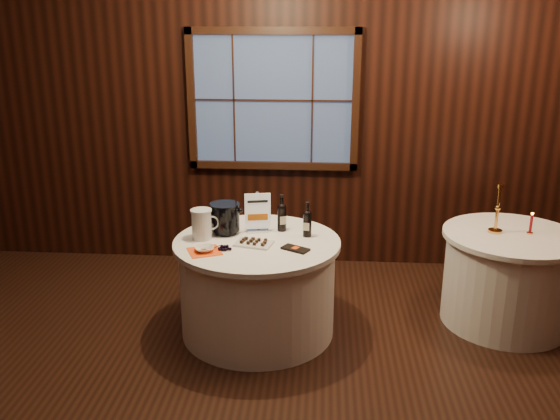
# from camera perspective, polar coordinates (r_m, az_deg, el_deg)

# --- Properties ---
(ground) EXTENTS (6.00, 6.00, 0.00)m
(ground) POSITION_cam_1_polar(r_m,az_deg,el_deg) (4.02, -3.77, -18.39)
(ground) COLOR black
(ground) RESTS_ON ground
(back_wall) EXTENTS (6.00, 0.10, 3.00)m
(back_wall) POSITION_cam_1_polar(r_m,az_deg,el_deg) (5.78, -0.66, 9.52)
(back_wall) COLOR black
(back_wall) RESTS_ON ground
(main_table) EXTENTS (1.28, 1.28, 0.77)m
(main_table) POSITION_cam_1_polar(r_m,az_deg,el_deg) (4.68, -2.18, -7.32)
(main_table) COLOR white
(main_table) RESTS_ON ground
(side_table) EXTENTS (1.08, 1.08, 0.77)m
(side_table) POSITION_cam_1_polar(r_m,az_deg,el_deg) (5.15, 21.04, -6.13)
(side_table) COLOR white
(side_table) RESTS_ON ground
(sign_stand) EXTENTS (0.20, 0.13, 0.33)m
(sign_stand) POSITION_cam_1_polar(r_m,az_deg,el_deg) (4.68, -2.18, -0.80)
(sign_stand) COLOR silver
(sign_stand) RESTS_ON main_table
(port_bottle_left) EXTENTS (0.07, 0.08, 0.30)m
(port_bottle_left) POSITION_cam_1_polar(r_m,az_deg,el_deg) (4.70, 0.17, -0.50)
(port_bottle_left) COLOR black
(port_bottle_left) RESTS_ON main_table
(port_bottle_right) EXTENTS (0.07, 0.07, 0.28)m
(port_bottle_right) POSITION_cam_1_polar(r_m,az_deg,el_deg) (4.58, 2.64, -1.12)
(port_bottle_right) COLOR black
(port_bottle_right) RESTS_ON main_table
(ice_bucket) EXTENTS (0.24, 0.24, 0.24)m
(ice_bucket) POSITION_cam_1_polar(r_m,az_deg,el_deg) (4.66, -5.30, -0.75)
(ice_bucket) COLOR black
(ice_bucket) RESTS_ON main_table
(chocolate_plate) EXTENTS (0.31, 0.24, 0.04)m
(chocolate_plate) POSITION_cam_1_polar(r_m,az_deg,el_deg) (4.44, -2.54, -3.15)
(chocolate_plate) COLOR silver
(chocolate_plate) RESTS_ON main_table
(chocolate_box) EXTENTS (0.22, 0.19, 0.02)m
(chocolate_box) POSITION_cam_1_polar(r_m,az_deg,el_deg) (4.34, 1.49, -3.76)
(chocolate_box) COLOR black
(chocolate_box) RESTS_ON main_table
(grape_bunch) EXTENTS (0.16, 0.06, 0.04)m
(grape_bunch) POSITION_cam_1_polar(r_m,az_deg,el_deg) (4.35, -5.37, -3.64)
(grape_bunch) COLOR black
(grape_bunch) RESTS_ON main_table
(glass_pitcher) EXTENTS (0.22, 0.16, 0.23)m
(glass_pitcher) POSITION_cam_1_polar(r_m,az_deg,el_deg) (4.56, -7.53, -1.35)
(glass_pitcher) COLOR silver
(glass_pitcher) RESTS_ON main_table
(orange_napkin) EXTENTS (0.30, 0.30, 0.00)m
(orange_napkin) POSITION_cam_1_polar(r_m,az_deg,el_deg) (4.35, -7.28, -3.97)
(orange_napkin) COLOR #FF4F15
(orange_napkin) RESTS_ON main_table
(cracker_bowl) EXTENTS (0.17, 0.17, 0.03)m
(cracker_bowl) POSITION_cam_1_polar(r_m,az_deg,el_deg) (4.34, -7.29, -3.74)
(cracker_bowl) COLOR silver
(cracker_bowl) RESTS_ON orange_napkin
(brass_candlestick) EXTENTS (0.11, 0.11, 0.40)m
(brass_candlestick) POSITION_cam_1_polar(r_m,az_deg,el_deg) (4.96, 20.15, -0.46)
(brass_candlestick) COLOR gold
(brass_candlestick) RESTS_ON side_table
(red_candle) EXTENTS (0.05, 0.05, 0.18)m
(red_candle) POSITION_cam_1_polar(r_m,az_deg,el_deg) (5.04, 22.99, -1.36)
(red_candle) COLOR gold
(red_candle) RESTS_ON side_table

